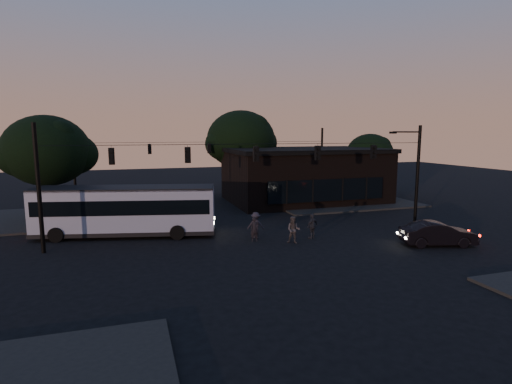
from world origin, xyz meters
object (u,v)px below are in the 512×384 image
object	(u,v)px
pedestrian_b	(293,230)
pedestrian_c	(312,226)
pedestrian_a	(255,229)
pedestrian_d	(256,225)
car	(438,234)
building	(304,175)
bus	(126,209)

from	to	relation	value
pedestrian_b	pedestrian_c	bearing A→B (deg)	52.94
pedestrian_a	pedestrian_d	xyz separation A→B (m)	(0.31, 0.77, 0.08)
car	pedestrian_d	xyz separation A→B (m)	(-10.20, 5.16, 0.13)
building	pedestrian_b	xyz separation A→B (m)	(-7.32, -14.50, -1.84)
pedestrian_c	car	bearing A→B (deg)	123.06
pedestrian_c	pedestrian_a	bearing A→B (deg)	-34.24
bus	pedestrian_d	size ratio (longest dim) A/B	7.04
bus	pedestrian_a	size ratio (longest dim) A/B	7.75
building	car	distance (m)	17.82
pedestrian_a	pedestrian_c	world-z (taller)	pedestrian_c
car	pedestrian_c	distance (m)	7.74
pedestrian_a	pedestrian_c	xyz separation A→B (m)	(3.83, -0.50, 0.05)
pedestrian_c	building	bearing A→B (deg)	-139.10
pedestrian_a	pedestrian_b	xyz separation A→B (m)	(2.18, -1.21, 0.08)
car	pedestrian_d	distance (m)	11.44
pedestrian_b	bus	bearing A→B (deg)	-177.56
pedestrian_c	pedestrian_d	world-z (taller)	pedestrian_d
pedestrian_a	pedestrian_d	world-z (taller)	pedestrian_d
building	pedestrian_b	distance (m)	16.35
bus	pedestrian_c	xyz separation A→B (m)	(11.69, -4.47, -1.04)
car	pedestrian_c	xyz separation A→B (m)	(-6.69, 3.89, 0.10)
pedestrian_a	pedestrian_c	bearing A→B (deg)	-5.64
building	pedestrian_d	size ratio (longest dim) A/B	8.90
bus	pedestrian_c	world-z (taller)	bus
pedestrian_b	pedestrian_d	world-z (taller)	same
pedestrian_d	pedestrian_a	bearing A→B (deg)	91.54
pedestrian_a	pedestrian_c	distance (m)	3.86
bus	pedestrian_c	distance (m)	12.56
building	pedestrian_c	bearing A→B (deg)	-112.36
pedestrian_d	car	bearing A→B (deg)	176.69
bus	pedestrian_b	distance (m)	11.35
car	pedestrian_a	size ratio (longest dim) A/B	2.84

